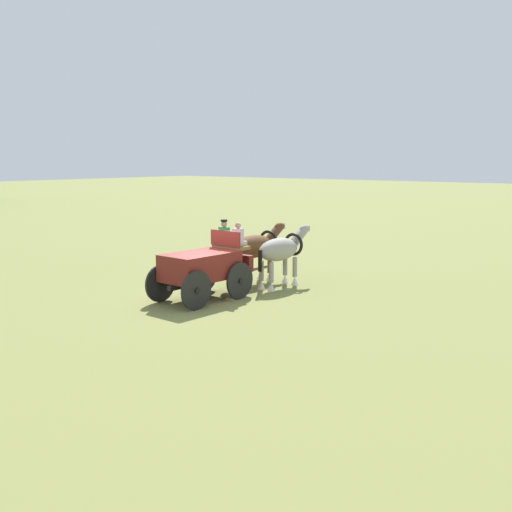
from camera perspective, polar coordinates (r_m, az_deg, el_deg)
ground_plane at (r=21.48m, az=-5.15°, el=-4.12°), size 220.00×220.00×0.00m
show_wagon at (r=21.36m, az=-4.86°, el=-0.96°), size 5.65×2.04×2.69m
draft_horse_near at (r=24.28m, az=-0.08°, el=0.77°), size 3.20×1.01×2.26m
draft_horse_off at (r=23.47m, az=2.33°, el=0.49°), size 3.14×0.97×2.26m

